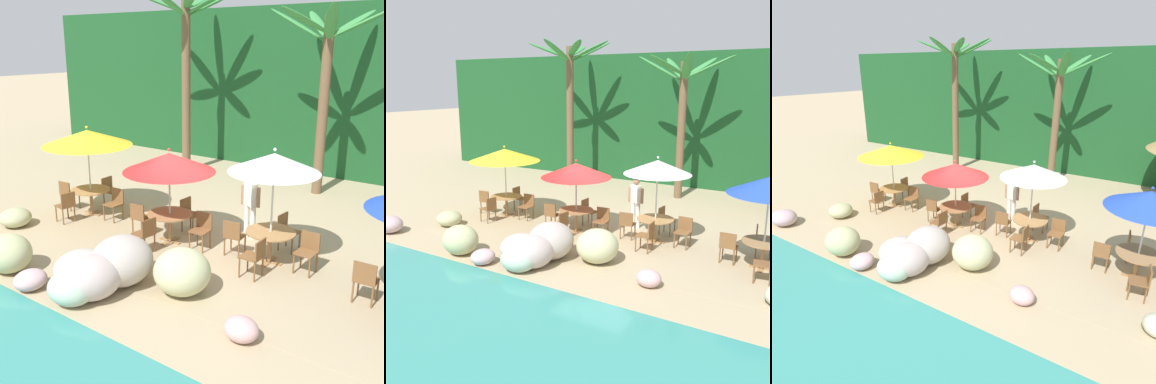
{
  "view_description": "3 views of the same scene",
  "coord_description": "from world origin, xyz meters",
  "views": [
    {
      "loc": [
        6.02,
        -8.68,
        4.67
      ],
      "look_at": [
        -0.31,
        -0.03,
        1.32
      ],
      "focal_mm": 44.5,
      "sensor_mm": 36.0,
      "label": 1
    },
    {
      "loc": [
        6.19,
        -11.8,
        4.61
      ],
      "look_at": [
        -0.79,
        -0.16,
        1.3
      ],
      "focal_mm": 41.43,
      "sensor_mm": 36.0,
      "label": 2
    },
    {
      "loc": [
        4.89,
        -8.77,
        5.14
      ],
      "look_at": [
        -0.65,
        0.04,
        1.19
      ],
      "focal_mm": 30.73,
      "sensor_mm": 36.0,
      "label": 3
    }
  ],
  "objects": [
    {
      "name": "chair_white_seaward",
      "position": [
        2.56,
        0.22,
        0.51
      ],
      "size": [
        0.43,
        0.44,
        0.87
      ],
      "color": "brown",
      "rests_on": "ground"
    },
    {
      "name": "chair_white_left",
      "position": [
        0.87,
        -0.04,
        0.51
      ],
      "size": [
        0.47,
        0.47,
        0.87
      ],
      "color": "brown",
      "rests_on": "ground"
    },
    {
      "name": "dining_table_white",
      "position": [
        1.7,
        0.15,
        0.61
      ],
      "size": [
        1.1,
        1.1,
        0.74
      ],
      "color": "#A37547",
      "rests_on": "ground"
    },
    {
      "name": "ground_plane",
      "position": [
        0.0,
        0.0,
        0.0
      ],
      "size": [
        120.0,
        120.0,
        0.0
      ],
      "primitive_type": "plane",
      "color": "tan"
    },
    {
      "name": "waiter_in_white",
      "position": [
        0.64,
        1.12,
        0.99
      ],
      "size": [
        0.52,
        0.33,
        1.7
      ],
      "color": "white",
      "rests_on": "ground"
    },
    {
      "name": "dining_table_red",
      "position": [
        -0.8,
        -0.25,
        0.61
      ],
      "size": [
        1.1,
        1.1,
        0.74
      ],
      "color": "#A37547",
      "rests_on": "ground"
    },
    {
      "name": "umbrella_yellow",
      "position": [
        -3.85,
        -0.03,
        2.22
      ],
      "size": [
        2.47,
        2.47,
        2.54
      ],
      "color": "silver",
      "rests_on": "ground"
    },
    {
      "name": "chair_red_seaward",
      "position": [
        0.04,
        -0.1,
        0.51
      ],
      "size": [
        0.45,
        0.46,
        0.87
      ],
      "color": "brown",
      "rests_on": "ground"
    },
    {
      "name": "terrace_deck",
      "position": [
        0.0,
        0.0,
        0.0
      ],
      "size": [
        18.0,
        5.2,
        0.01
      ],
      "color": "tan",
      "rests_on": "ground"
    },
    {
      "name": "chair_yellow_left",
      "position": [
        -4.69,
        -0.17,
        0.51
      ],
      "size": [
        0.44,
        0.45,
        0.87
      ],
      "color": "brown",
      "rests_on": "ground"
    },
    {
      "name": "chair_red_right",
      "position": [
        -0.83,
        -1.11,
        0.51
      ],
      "size": [
        0.48,
        0.47,
        0.87
      ],
      "color": "brown",
      "rests_on": "ground"
    },
    {
      "name": "chair_red_left",
      "position": [
        -1.65,
        -0.4,
        0.51
      ],
      "size": [
        0.45,
        0.46,
        0.87
      ],
      "color": "brown",
      "rests_on": "ground"
    },
    {
      "name": "chair_yellow_right",
      "position": [
        -3.89,
        -0.88,
        0.51
      ],
      "size": [
        0.48,
        0.48,
        0.87
      ],
      "color": "brown",
      "rests_on": "ground"
    },
    {
      "name": "chair_blue_inland",
      "position": [
        4.59,
        0.53,
        0.51
      ],
      "size": [
        0.48,
        0.47,
        0.87
      ],
      "color": "brown",
      "rests_on": "ground"
    },
    {
      "name": "palm_tree_second",
      "position": [
        0.52,
        5.7,
        3.95
      ],
      "size": [
        3.82,
        3.7,
        5.76
      ],
      "color": "brown",
      "rests_on": "ground"
    },
    {
      "name": "umbrella_white",
      "position": [
        1.7,
        0.15,
        2.28
      ],
      "size": [
        1.97,
        1.97,
        2.61
      ],
      "color": "silver",
      "rests_on": "ground"
    },
    {
      "name": "chair_yellow_seaward",
      "position": [
        -3.0,
        0.08,
        0.51
      ],
      "size": [
        0.43,
        0.44,
        0.87
      ],
      "color": "brown",
      "rests_on": "ground"
    },
    {
      "name": "dining_table_blue",
      "position": [
        4.8,
        -0.3,
        0.61
      ],
      "size": [
        1.1,
        1.1,
        0.74
      ],
      "color": "#A37547",
      "rests_on": "ground"
    },
    {
      "name": "chair_yellow_inland",
      "position": [
        -3.97,
        0.82,
        0.51
      ],
      "size": [
        0.44,
        0.43,
        0.87
      ],
      "color": "brown",
      "rests_on": "ground"
    },
    {
      "name": "chair_white_inland",
      "position": [
        1.69,
        1.0,
        0.51
      ],
      "size": [
        0.46,
        0.45,
        0.87
      ],
      "color": "brown",
      "rests_on": "ground"
    },
    {
      "name": "palm_tree_nearest",
      "position": [
        -4.56,
        5.46,
        4.5
      ],
      "size": [
        3.62,
        3.73,
        6.46
      ],
      "color": "brown",
      "rests_on": "ground"
    },
    {
      "name": "foliage_backdrop",
      "position": [
        0.0,
        9.0,
        3.0
      ],
      "size": [
        28.0,
        2.4,
        6.0
      ],
      "color": "#194C23",
      "rests_on": "ground"
    },
    {
      "name": "dining_table_yellow",
      "position": [
        -3.85,
        -0.03,
        0.61
      ],
      "size": [
        1.1,
        1.1,
        0.74
      ],
      "color": "#A37547",
      "rests_on": "ground"
    },
    {
      "name": "chair_white_right",
      "position": [
        1.8,
        -0.7,
        0.51
      ],
      "size": [
        0.43,
        0.42,
        0.87
      ],
      "color": "brown",
      "rests_on": "ground"
    },
    {
      "name": "rock_seawall",
      "position": [
        -0.07,
        -2.94,
        0.38
      ],
      "size": [
        15.88,
        2.97,
        1.01
      ],
      "color": "beige",
      "rests_on": "ground"
    },
    {
      "name": "umbrella_blue",
      "position": [
        4.8,
        -0.3,
        2.19
      ],
      "size": [
        2.06,
        2.06,
        2.54
      ],
      "color": "silver",
      "rests_on": "ground"
    },
    {
      "name": "umbrella_red",
      "position": [
        -0.8,
        -0.25,
        2.01
      ],
      "size": [
        2.21,
        2.21,
        2.35
      ],
      "color": "silver",
      "rests_on": "ground"
    },
    {
      "name": "chair_blue_left",
      "position": [
        3.95,
        -0.4,
        0.51
      ],
      "size": [
        0.43,
        0.43,
        0.87
      ],
      "color": "brown",
      "rests_on": "ground"
    },
    {
      "name": "chair_red_inland",
      "position": [
        -0.86,
        0.6,
        0.51
      ],
      "size": [
        0.44,
        0.44,
        0.87
      ],
      "color": "brown",
      "rests_on": "ground"
    },
    {
      "name": "chair_blue_right",
      "position": [
        5.01,
        -1.13,
        0.51
      ],
      "size": [
        0.48,
        0.48,
        0.87
      ],
      "color": "brown",
      "rests_on": "ground"
    }
  ]
}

